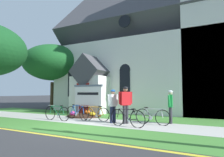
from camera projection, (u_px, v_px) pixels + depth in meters
name	position (u px, v px, depth m)	size (l,w,h in m)	color
ground	(117.00, 117.00, 11.79)	(140.00, 140.00, 0.00)	#333335
sidewalk_slab	(94.00, 121.00, 9.97)	(32.00, 2.21, 0.01)	#B7B5AD
grass_verge	(65.00, 128.00, 8.03)	(32.00, 2.19, 0.01)	#427F33
church_lawn	(116.00, 116.00, 12.15)	(24.00, 2.74, 0.01)	#427F33
curb_paint_stripe	(41.00, 134.00, 6.93)	(28.00, 0.16, 0.01)	yellow
church_building	(150.00, 53.00, 17.78)	(13.72, 12.07, 14.59)	silver
church_sign	(88.00, 96.00, 12.38)	(2.17, 0.20, 1.96)	slate
flower_bed	(84.00, 115.00, 11.96)	(2.06, 2.06, 0.34)	#382319
bicycle_orange	(95.00, 114.00, 10.21)	(1.71, 0.10, 0.79)	black
bicycle_black	(77.00, 113.00, 10.70)	(1.77, 0.42, 0.83)	black
bicycle_red	(152.00, 116.00, 9.00)	(1.71, 0.28, 0.81)	black
bicycle_blue	(127.00, 118.00, 8.46)	(1.77, 0.37, 0.81)	black
bicycle_silver	(57.00, 113.00, 10.37)	(1.77, 0.12, 0.82)	black
cyclist_in_green_jersey	(113.00, 103.00, 9.50)	(0.30, 0.66, 1.61)	#191E38
cyclist_in_white_jersey	(125.00, 102.00, 9.25)	(0.50, 0.53, 1.76)	#2D2D33
cyclist_in_blue_jersey	(170.00, 104.00, 9.27)	(0.28, 0.70, 1.58)	#2D2D33
yard_deciduous_tree	(53.00, 63.00, 17.12)	(5.10, 5.10, 5.60)	#3D2D1E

